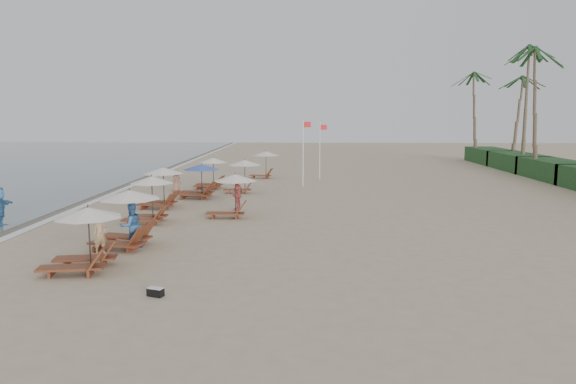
{
  "coord_description": "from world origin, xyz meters",
  "views": [
    {
      "loc": [
        1.52,
        -21.82,
        5.23
      ],
      "look_at": [
        0.76,
        5.33,
        1.3
      ],
      "focal_mm": 33.29,
      "sensor_mm": 36.0,
      "label": 1
    }
  ],
  "objects_px": {
    "duffel_bag": "(155,292)",
    "beachgoer_far_a": "(238,194)",
    "lounger_station_0": "(82,241)",
    "lounger_station_4": "(197,182)",
    "beachgoer_mid_a": "(131,226)",
    "lounger_station_5": "(210,174)",
    "inland_station_1": "(242,172)",
    "lounger_station_2": "(148,200)",
    "inland_station_2": "(264,161)",
    "lounger_station_3": "(160,188)",
    "beachgoer_near": "(100,234)",
    "lounger_station_1": "(124,219)",
    "beachgoer_far_b": "(176,181)",
    "inland_station_0": "(231,191)",
    "flag_pole_near": "(304,150)",
    "waterline_walker": "(0,207)"
  },
  "relations": [
    {
      "from": "lounger_station_3",
      "to": "beachgoer_near",
      "type": "height_order",
      "value": "lounger_station_3"
    },
    {
      "from": "lounger_station_2",
      "to": "lounger_station_3",
      "type": "distance_m",
      "value": 4.28
    },
    {
      "from": "waterline_walker",
      "to": "lounger_station_2",
      "type": "bearing_deg",
      "value": -87.58
    },
    {
      "from": "beachgoer_near",
      "to": "beachgoer_mid_a",
      "type": "bearing_deg",
      "value": 2.89
    },
    {
      "from": "lounger_station_5",
      "to": "duffel_bag",
      "type": "height_order",
      "value": "lounger_station_5"
    },
    {
      "from": "lounger_station_1",
      "to": "beachgoer_far_a",
      "type": "bearing_deg",
      "value": 67.42
    },
    {
      "from": "lounger_station_0",
      "to": "lounger_station_4",
      "type": "xyz_separation_m",
      "value": [
        0.74,
        16.13,
        -0.01
      ]
    },
    {
      "from": "lounger_station_0",
      "to": "waterline_walker",
      "type": "bearing_deg",
      "value": 134.25
    },
    {
      "from": "lounger_station_1",
      "to": "beachgoer_far_b",
      "type": "height_order",
      "value": "lounger_station_1"
    },
    {
      "from": "lounger_station_4",
      "to": "inland_station_2",
      "type": "xyz_separation_m",
      "value": [
        3.45,
        10.8,
        0.43
      ]
    },
    {
      "from": "beachgoer_far_b",
      "to": "inland_station_0",
      "type": "bearing_deg",
      "value": -125.94
    },
    {
      "from": "lounger_station_4",
      "to": "inland_station_1",
      "type": "height_order",
      "value": "inland_station_1"
    },
    {
      "from": "duffel_bag",
      "to": "beachgoer_far_a",
      "type": "bearing_deg",
      "value": 87.25
    },
    {
      "from": "lounger_station_0",
      "to": "lounger_station_4",
      "type": "relative_size",
      "value": 0.97
    },
    {
      "from": "beachgoer_far_b",
      "to": "waterline_walker",
      "type": "bearing_deg",
      "value": 178.63
    },
    {
      "from": "lounger_station_5",
      "to": "waterline_walker",
      "type": "height_order",
      "value": "lounger_station_5"
    },
    {
      "from": "lounger_station_4",
      "to": "inland_station_0",
      "type": "distance_m",
      "value": 7.25
    },
    {
      "from": "lounger_station_2",
      "to": "lounger_station_4",
      "type": "height_order",
      "value": "lounger_station_2"
    },
    {
      "from": "inland_station_0",
      "to": "duffel_bag",
      "type": "xyz_separation_m",
      "value": [
        -0.6,
        -12.05,
        -1.24
      ]
    },
    {
      "from": "lounger_station_2",
      "to": "beachgoer_near",
      "type": "relative_size",
      "value": 1.63
    },
    {
      "from": "inland_station_0",
      "to": "lounger_station_2",
      "type": "bearing_deg",
      "value": -159.8
    },
    {
      "from": "lounger_station_0",
      "to": "lounger_station_2",
      "type": "distance_m",
      "value": 8.13
    },
    {
      "from": "beachgoer_far_b",
      "to": "duffel_bag",
      "type": "height_order",
      "value": "beachgoer_far_b"
    },
    {
      "from": "lounger_station_1",
      "to": "flag_pole_near",
      "type": "height_order",
      "value": "flag_pole_near"
    },
    {
      "from": "lounger_station_4",
      "to": "beachgoer_near",
      "type": "xyz_separation_m",
      "value": [
        -0.97,
        -13.93,
        -0.27
      ]
    },
    {
      "from": "beachgoer_near",
      "to": "flag_pole_near",
      "type": "xyz_separation_m",
      "value": [
        7.71,
        19.47,
        1.97
      ]
    },
    {
      "from": "beachgoer_mid_a",
      "to": "waterline_walker",
      "type": "height_order",
      "value": "waterline_walker"
    },
    {
      "from": "inland_station_1",
      "to": "beachgoer_near",
      "type": "distance_m",
      "value": 16.52
    },
    {
      "from": "inland_station_1",
      "to": "flag_pole_near",
      "type": "height_order",
      "value": "flag_pole_near"
    },
    {
      "from": "lounger_station_3",
      "to": "beachgoer_near",
      "type": "relative_size",
      "value": 1.78
    },
    {
      "from": "beachgoer_far_a",
      "to": "lounger_station_5",
      "type": "bearing_deg",
      "value": -140.14
    },
    {
      "from": "inland_station_2",
      "to": "lounger_station_4",
      "type": "bearing_deg",
      "value": -107.71
    },
    {
      "from": "beachgoer_far_a",
      "to": "waterline_walker",
      "type": "distance_m",
      "value": 11.66
    },
    {
      "from": "lounger_station_0",
      "to": "beachgoer_mid_a",
      "type": "xyz_separation_m",
      "value": [
        0.69,
        3.12,
        -0.13
      ]
    },
    {
      "from": "inland_station_2",
      "to": "lounger_station_3",
      "type": "bearing_deg",
      "value": -108.43
    },
    {
      "from": "lounger_station_0",
      "to": "lounger_station_5",
      "type": "bearing_deg",
      "value": 87.71
    },
    {
      "from": "beachgoer_far_a",
      "to": "flag_pole_near",
      "type": "bearing_deg",
      "value": -179.52
    },
    {
      "from": "duffel_bag",
      "to": "flag_pole_near",
      "type": "height_order",
      "value": "flag_pole_near"
    },
    {
      "from": "lounger_station_5",
      "to": "flag_pole_near",
      "type": "bearing_deg",
      "value": 10.99
    },
    {
      "from": "inland_station_0",
      "to": "waterline_walker",
      "type": "height_order",
      "value": "inland_station_0"
    },
    {
      "from": "lounger_station_5",
      "to": "beachgoer_far_b",
      "type": "distance_m",
      "value": 2.81
    },
    {
      "from": "beachgoer_near",
      "to": "lounger_station_3",
      "type": "bearing_deg",
      "value": 50.3
    },
    {
      "from": "inland_station_1",
      "to": "beachgoer_mid_a",
      "type": "bearing_deg",
      "value": -99.88
    },
    {
      "from": "inland_station_2",
      "to": "beachgoer_near",
      "type": "xyz_separation_m",
      "value": [
        -4.41,
        -24.73,
        -0.7
      ]
    },
    {
      "from": "flag_pole_near",
      "to": "inland_station_2",
      "type": "bearing_deg",
      "value": 122.09
    },
    {
      "from": "lounger_station_1",
      "to": "lounger_station_3",
      "type": "height_order",
      "value": "lounger_station_3"
    },
    {
      "from": "lounger_station_1",
      "to": "inland_station_2",
      "type": "distance_m",
      "value": 23.95
    },
    {
      "from": "beachgoer_near",
      "to": "waterline_walker",
      "type": "height_order",
      "value": "waterline_walker"
    },
    {
      "from": "lounger_station_3",
      "to": "beachgoer_far_a",
      "type": "distance_m",
      "value": 4.56
    },
    {
      "from": "waterline_walker",
      "to": "duffel_bag",
      "type": "bearing_deg",
      "value": -140.72
    }
  ]
}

